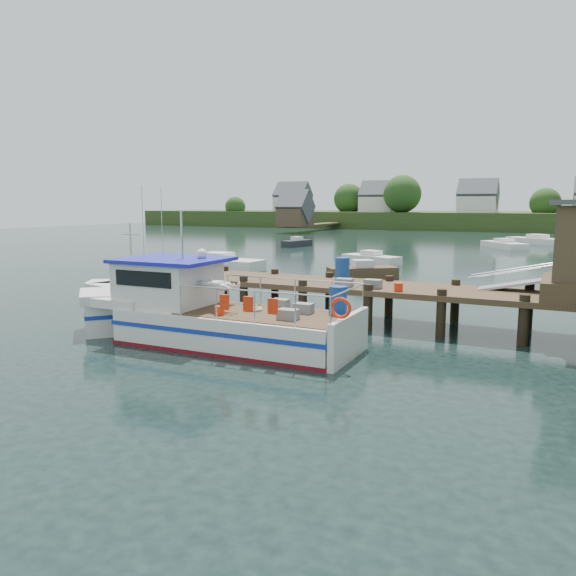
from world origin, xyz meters
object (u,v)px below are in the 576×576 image
at_px(moored_a, 218,263).
at_px(moored_b, 371,259).
at_px(moored_e, 297,243).
at_px(moored_d, 504,245).
at_px(work_boat, 137,293).
at_px(moored_far, 537,241).
at_px(moored_rowboat, 362,272).
at_px(lobster_boat, 202,314).
at_px(dock, 513,269).

xyz_separation_m(moored_a, moored_b, (8.06, 7.90, -0.06)).
bearing_deg(moored_e, moored_b, -43.76).
bearing_deg(moored_e, moored_d, 22.52).
height_order(work_boat, moored_far, work_boat).
xyz_separation_m(moored_a, moored_d, (15.34, 27.51, -0.07)).
distance_m(moored_a, moored_e, 21.06).
relative_size(moored_rowboat, moored_far, 0.59).
xyz_separation_m(lobster_boat, moored_a, (-10.42, 16.87, -0.47)).
relative_size(lobster_boat, moored_a, 1.64).
bearing_deg(moored_far, moored_rowboat, -88.53).
bearing_deg(dock, moored_rowboat, 128.82).
height_order(moored_a, moored_e, moored_a).
relative_size(dock, moored_a, 2.62).
bearing_deg(dock, moored_e, 125.55).
height_order(dock, work_boat, dock).
bearing_deg(work_boat, dock, 19.37).
xyz_separation_m(dock, moored_far, (-1.05, 46.26, -1.84)).
relative_size(moored_a, moored_b, 1.35).
bearing_deg(lobster_boat, dock, 30.67).
bearing_deg(moored_rowboat, moored_d, 72.42).
height_order(moored_d, moored_e, moored_e).
bearing_deg(moored_d, moored_a, -124.66).
distance_m(moored_rowboat, moored_far, 36.10).
xyz_separation_m(dock, moored_e, (-23.08, 32.29, -1.87)).
height_order(moored_rowboat, moored_b, moored_rowboat).
height_order(dock, moored_e, dock).
bearing_deg(dock, moored_far, 91.31).
xyz_separation_m(dock, moored_rowboat, (-8.87, 11.02, -1.81)).
xyz_separation_m(work_boat, moored_d, (11.07, 40.35, -0.20)).
xyz_separation_m(moored_d, moored_e, (-19.29, -6.82, 0.02)).
distance_m(lobster_boat, work_boat, 7.35).
xyz_separation_m(dock, moored_d, (-3.79, 39.11, -1.88)).
bearing_deg(moored_b, moored_rowboat, -88.57).
relative_size(moored_far, moored_d, 1.17).
height_order(moored_far, moored_d, moored_far).
bearing_deg(moored_d, moored_e, -166.03).
height_order(work_boat, moored_b, work_boat).
xyz_separation_m(moored_far, moored_a, (-18.07, -34.66, 0.02)).
bearing_deg(moored_e, work_boat, -73.19).
bearing_deg(dock, moored_d, 95.53).
height_order(dock, lobster_boat, lobster_boat).
xyz_separation_m(moored_b, moored_d, (7.28, 19.61, -0.01)).
xyz_separation_m(work_boat, moored_far, (13.80, 47.50, -0.15)).
bearing_deg(moored_rowboat, lobster_boat, -96.77).
bearing_deg(moored_b, dock, -73.52).
relative_size(lobster_boat, moored_far, 1.55).
height_order(lobster_boat, work_boat, lobster_boat).
bearing_deg(work_boat, moored_e, 118.36).
relative_size(lobster_boat, moored_e, 2.71).
xyz_separation_m(dock, work_boat, (-14.86, -1.24, -1.68)).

